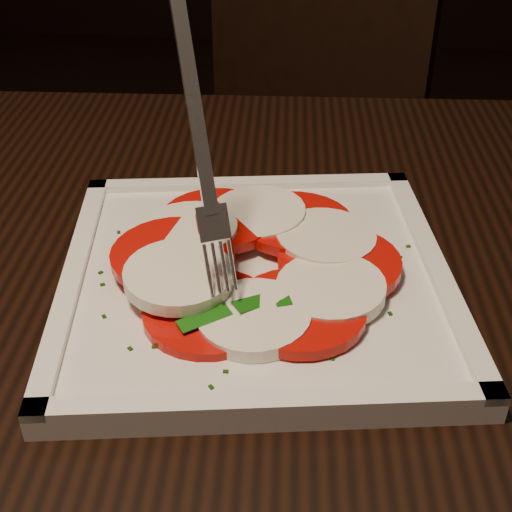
# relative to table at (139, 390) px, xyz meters

# --- Properties ---
(table) EXTENTS (1.25, 0.88, 0.75)m
(table) POSITION_rel_table_xyz_m (0.00, 0.00, 0.00)
(table) COLOR black
(table) RESTS_ON ground
(chair) EXTENTS (0.54, 0.54, 0.93)m
(chair) POSITION_rel_table_xyz_m (0.07, 0.79, -0.12)
(chair) COLOR black
(chair) RESTS_ON ground
(plate) EXTENTS (0.33, 0.33, 0.01)m
(plate) POSITION_rel_table_xyz_m (0.09, 0.02, 0.11)
(plate) COLOR white
(plate) RESTS_ON table
(caprese_salad) EXTENTS (0.23, 0.23, 0.03)m
(caprese_salad) POSITION_rel_table_xyz_m (0.09, 0.02, 0.12)
(caprese_salad) COLOR red
(caprese_salad) RESTS_ON plate
(fork) EXTENTS (0.07, 0.10, 0.17)m
(fork) POSITION_rel_table_xyz_m (0.06, 0.01, 0.22)
(fork) COLOR white
(fork) RESTS_ON caprese_salad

